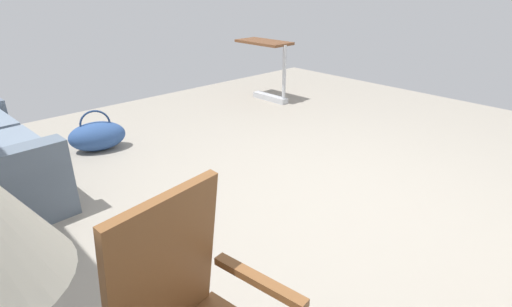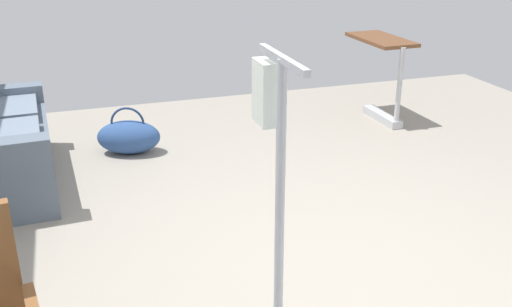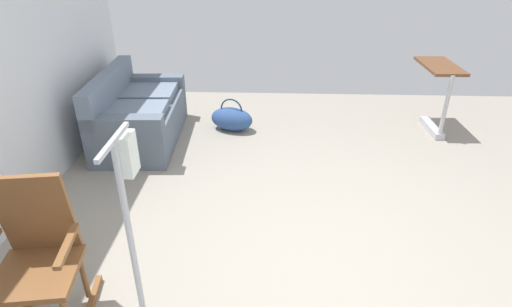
% 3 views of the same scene
% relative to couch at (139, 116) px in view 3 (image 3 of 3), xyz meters
% --- Properties ---
extents(ground_plane, '(7.42, 7.42, 0.00)m').
position_rel_couch_xyz_m(ground_plane, '(-1.94, -2.04, -0.31)').
color(ground_plane, gray).
extents(couch, '(1.64, 0.92, 0.85)m').
position_rel_couch_xyz_m(couch, '(0.00, 0.00, 0.00)').
color(couch, slate).
rests_on(couch, ground).
extents(rocking_chair, '(0.82, 0.58, 1.05)m').
position_rel_couch_xyz_m(rocking_chair, '(-2.72, -0.21, 0.20)').
color(rocking_chair, brown).
rests_on(rocking_chair, ground).
extents(overbed_table, '(0.85, 0.42, 0.84)m').
position_rel_couch_xyz_m(overbed_table, '(0.47, -3.71, 0.23)').
color(overbed_table, '#B2B5BA').
rests_on(overbed_table, ground).
extents(duffel_bag, '(0.47, 0.63, 0.43)m').
position_rel_couch_xyz_m(duffel_bag, '(0.33, -1.10, -0.15)').
color(duffel_bag, '#2D4C84').
rests_on(duffel_bag, ground).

